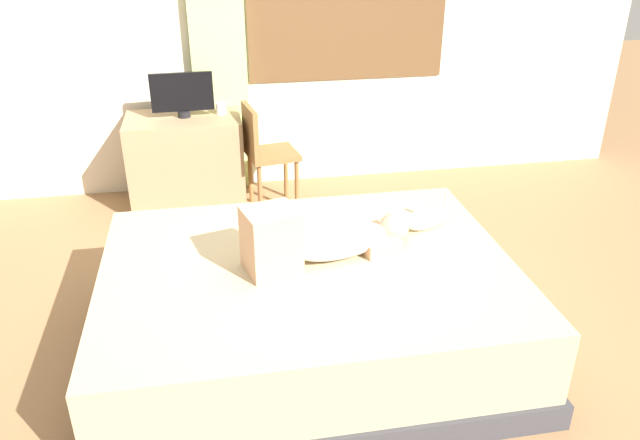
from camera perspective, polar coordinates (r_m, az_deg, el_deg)
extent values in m
plane|color=olive|center=(3.58, 0.72, -11.49)|extent=(16.00, 16.00, 0.00)
cube|color=beige|center=(5.35, -4.56, 18.33)|extent=(6.40, 0.12, 2.90)
cube|color=brown|center=(5.38, 2.57, 18.97)|extent=(1.66, 0.02, 1.19)
cube|color=white|center=(5.38, 2.58, 18.97)|extent=(1.58, 0.02, 1.11)
cube|color=#38383D|center=(3.54, -1.03, -10.51)|extent=(2.21, 1.69, 0.14)
cube|color=tan|center=(3.39, -1.07, -6.90)|extent=(2.15, 1.64, 0.40)
ellipsoid|color=silver|center=(3.33, 1.70, -1.91)|extent=(0.61, 0.39, 0.17)
sphere|color=tan|center=(3.48, 6.71, -0.77)|extent=(0.17, 0.17, 0.17)
cube|color=tan|center=(3.15, -4.47, -1.94)|extent=(0.31, 0.30, 0.34)
cube|color=tan|center=(3.44, 4.96, -1.82)|extent=(0.26, 0.32, 0.08)
ellipsoid|color=silver|center=(3.65, 9.54, 0.10)|extent=(0.28, 0.19, 0.13)
sphere|color=silver|center=(3.56, 7.57, -0.29)|extent=(0.08, 0.08, 0.08)
cylinder|color=silver|center=(3.71, 11.46, 1.49)|extent=(0.03, 0.03, 0.16)
cube|color=#997A56|center=(5.20, -12.06, 5.28)|extent=(0.90, 0.56, 0.74)
cylinder|color=black|center=(5.08, -12.30, 9.45)|extent=(0.10, 0.10, 0.05)
cube|color=black|center=(5.03, -12.50, 11.35)|extent=(0.48, 0.04, 0.30)
cylinder|color=white|center=(5.10, -9.03, 10.02)|extent=(0.08, 0.08, 0.09)
cylinder|color=brown|center=(5.27, -3.14, 4.34)|extent=(0.04, 0.04, 0.44)
cylinder|color=brown|center=(5.00, -2.12, 3.10)|extent=(0.04, 0.04, 0.44)
cylinder|color=brown|center=(5.19, -6.35, 3.89)|extent=(0.04, 0.04, 0.44)
cylinder|color=brown|center=(4.92, -5.50, 2.62)|extent=(0.04, 0.04, 0.44)
cube|color=brown|center=(5.00, -4.37, 6.04)|extent=(0.44, 0.44, 0.04)
cube|color=brown|center=(4.90, -6.39, 8.09)|extent=(0.10, 0.38, 0.38)
cube|color=#ADCC75|center=(5.25, -9.26, 14.87)|extent=(0.44, 0.06, 2.35)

